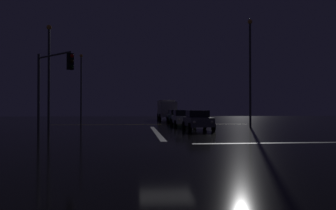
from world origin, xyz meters
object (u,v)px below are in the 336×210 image
object	(u,v)px
sedan_white	(175,115)
streetlamp_left_far	(81,83)
sedan_silver	(183,118)
sedan_gray	(198,120)
traffic_signal_nw	(52,76)
sedan_green	(177,116)
streetlamp_left_near	(49,69)
box_truck	(166,109)
streetlamp_right_near	(250,66)

from	to	relation	value
sedan_white	streetlamp_left_far	distance (m)	13.71
sedan_silver	sedan_white	world-z (taller)	same
sedan_gray	streetlamp_left_far	size ratio (longest dim) A/B	0.47
sedan_gray	sedan_silver	size ratio (longest dim) A/B	1.00
sedan_white	traffic_signal_nw	bearing A→B (deg)	-117.35
sedan_white	sedan_silver	bearing A→B (deg)	-93.11
sedan_silver	sedan_white	distance (m)	12.34
sedan_green	traffic_signal_nw	xyz separation A→B (m)	(-10.53, -15.49, 3.10)
sedan_gray	sedan_white	world-z (taller)	same
traffic_signal_nw	streetlamp_left_near	bearing A→B (deg)	106.84
sedan_silver	box_truck	bearing A→B (deg)	89.52
sedan_silver	box_truck	xyz separation A→B (m)	(0.16, 19.36, 0.91)
streetlamp_left_near	traffic_signal_nw	bearing A→B (deg)	-73.16
sedan_white	box_truck	world-z (taller)	box_truck
streetlamp_left_near	sedan_gray	bearing A→B (deg)	-15.66
sedan_gray	sedan_silver	bearing A→B (deg)	93.68
traffic_signal_nw	sedan_gray	bearing A→B (deg)	15.40
sedan_silver	box_truck	distance (m)	19.38
sedan_green	sedan_white	world-z (taller)	same
sedan_silver	sedan_white	bearing A→B (deg)	86.89
traffic_signal_nw	sedan_white	bearing A→B (deg)	62.65
sedan_white	streetlamp_left_far	bearing A→B (deg)	174.04
sedan_green	sedan_white	size ratio (longest dim) A/B	1.00
sedan_silver	traffic_signal_nw	size ratio (longest dim) A/B	0.77
sedan_green	sedan_white	bearing A→B (deg)	86.04
sedan_white	box_truck	size ratio (longest dim) A/B	0.52
traffic_signal_nw	streetlamp_left_far	size ratio (longest dim) A/B	0.61
sedan_green	streetlamp_right_near	size ratio (longest dim) A/B	0.43
traffic_signal_nw	streetlamp_left_near	xyz separation A→B (m)	(-1.95, 6.45, 1.34)
sedan_green	traffic_signal_nw	size ratio (longest dim) A/B	0.77
sedan_green	streetlamp_right_near	distance (m)	11.80
sedan_white	streetlamp_right_near	bearing A→B (deg)	-69.92
streetlamp_left_far	streetlamp_right_near	bearing A→B (deg)	-41.27
sedan_silver	streetlamp_left_far	size ratio (longest dim) A/B	0.47
sedan_gray	streetlamp_left_far	distance (m)	23.67
streetlamp_left_far	streetlamp_right_near	world-z (taller)	streetlamp_right_near
sedan_white	sedan_green	bearing A→B (deg)	-93.96
streetlamp_right_near	streetlamp_left_near	size ratio (longest dim) A/B	1.11
sedan_green	streetlamp_left_far	size ratio (longest dim) A/B	0.47
sedan_silver	sedan_white	size ratio (longest dim) A/B	1.00
sedan_white	sedan_gray	bearing A→B (deg)	-90.92
sedan_gray	box_truck	bearing A→B (deg)	90.49
sedan_white	box_truck	bearing A→B (deg)	94.11
box_truck	streetlamp_left_near	bearing A→B (deg)	-119.68
box_truck	traffic_signal_nw	distance (m)	30.09
sedan_silver	streetlamp_right_near	bearing A→B (deg)	-21.16
sedan_silver	streetlamp_left_near	bearing A→B (deg)	-169.18
box_truck	traffic_signal_nw	bearing A→B (deg)	-110.30
traffic_signal_nw	streetlamp_right_near	bearing A→B (deg)	21.63
sedan_green	traffic_signal_nw	world-z (taller)	traffic_signal_nw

